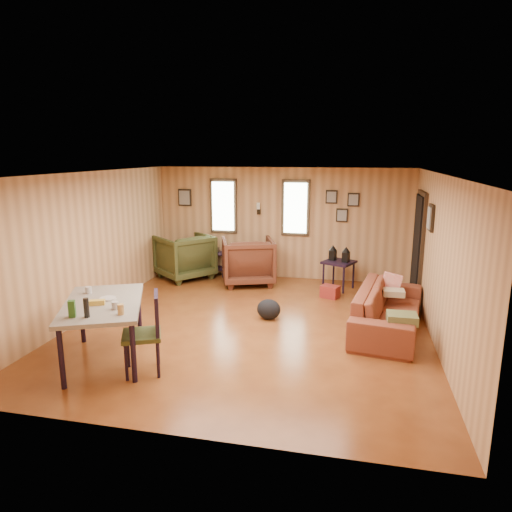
{
  "coord_description": "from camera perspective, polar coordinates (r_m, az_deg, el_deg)",
  "views": [
    {
      "loc": [
        1.56,
        -6.69,
        2.69
      ],
      "look_at": [
        0.0,
        0.4,
        1.05
      ],
      "focal_mm": 32.0,
      "sensor_mm": 36.0,
      "label": 1
    }
  ],
  "objects": [
    {
      "name": "backpack",
      "position": [
        7.59,
        1.6,
        -6.67
      ],
      "size": [
        0.45,
        0.37,
        0.34
      ],
      "rotation": [
        0.0,
        0.0,
        -0.22
      ],
      "color": "black",
      "rests_on": "ground"
    },
    {
      "name": "recliner_brown",
      "position": [
        9.52,
        -1.01,
        -0.36
      ],
      "size": [
        1.3,
        1.26,
        1.07
      ],
      "primitive_type": "imported",
      "rotation": [
        0.0,
        0.0,
        3.48
      ],
      "color": "#512718",
      "rests_on": "ground"
    },
    {
      "name": "dining_chair",
      "position": [
        5.86,
        -13.38,
        -8.83
      ],
      "size": [
        0.61,
        0.61,
        1.02
      ],
      "rotation": [
        0.0,
        0.0,
        0.43
      ],
      "color": "#3A3F1C",
      "rests_on": "ground"
    },
    {
      "name": "side_table",
      "position": [
        9.28,
        10.34,
        -0.47
      ],
      "size": [
        0.73,
        0.73,
        0.89
      ],
      "rotation": [
        0.0,
        0.0,
        -0.42
      ],
      "color": "black",
      "rests_on": "ground"
    },
    {
      "name": "sofa_pillows",
      "position": [
        7.25,
        17.18,
        -5.44
      ],
      "size": [
        0.43,
        1.71,
        0.36
      ],
      "rotation": [
        0.0,
        0.0,
        0.02
      ],
      "color": "brown",
      "rests_on": "sofa"
    },
    {
      "name": "room",
      "position": [
        7.26,
        1.09,
        0.92
      ],
      "size": [
        5.54,
        6.04,
        2.44
      ],
      "color": "brown",
      "rests_on": "ground"
    },
    {
      "name": "end_table",
      "position": [
        10.26,
        -5.31,
        -0.42
      ],
      "size": [
        0.6,
        0.57,
        0.65
      ],
      "rotation": [
        0.0,
        0.0,
        0.22
      ],
      "color": "black",
      "rests_on": "ground"
    },
    {
      "name": "dining_table",
      "position": [
        6.26,
        -18.62,
        -6.13
      ],
      "size": [
        1.51,
        1.84,
        1.04
      ],
      "rotation": [
        0.0,
        0.0,
        0.41
      ],
      "color": "gray",
      "rests_on": "ground"
    },
    {
      "name": "cooler",
      "position": [
        8.81,
        9.24,
        -4.42
      ],
      "size": [
        0.39,
        0.34,
        0.23
      ],
      "rotation": [
        0.0,
        0.0,
        -0.39
      ],
      "color": "maroon",
      "rests_on": "ground"
    },
    {
      "name": "recliner_green",
      "position": [
        10.07,
        -8.93,
        0.21
      ],
      "size": [
        1.41,
        1.42,
        1.07
      ],
      "primitive_type": "imported",
      "rotation": [
        0.0,
        0.0,
        -2.26
      ],
      "color": "#3A3F1C",
      "rests_on": "ground"
    },
    {
      "name": "sofa",
      "position": [
        7.37,
        16.27,
        -5.53
      ],
      "size": [
        1.02,
        2.36,
        0.89
      ],
      "primitive_type": "imported",
      "rotation": [
        0.0,
        0.0,
        1.41
      ],
      "color": "brown",
      "rests_on": "ground"
    }
  ]
}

